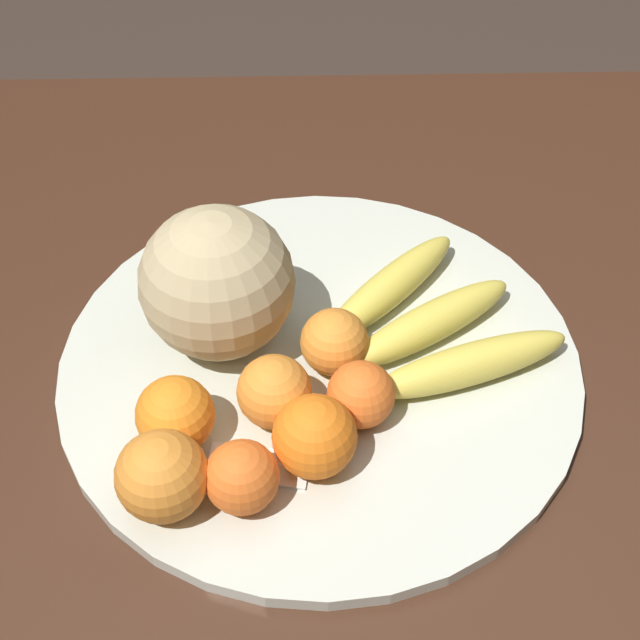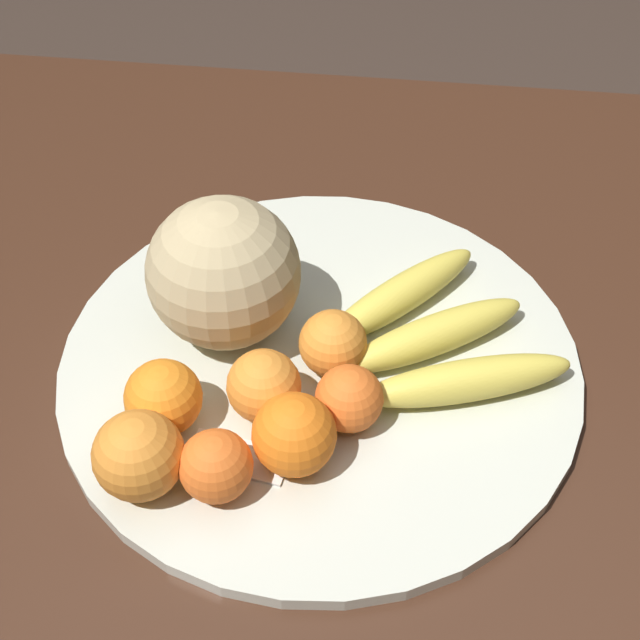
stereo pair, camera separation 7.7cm
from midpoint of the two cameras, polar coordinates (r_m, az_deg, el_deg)
The scene contains 12 objects.
kitchen_table at distance 0.94m, azimuth 0.47°, elevation -4.70°, with size 1.22×0.90×0.72m.
fruit_bowl at distance 0.81m, azimuth -2.71°, elevation -2.90°, with size 0.47×0.47×0.01m.
melon at distance 0.79m, azimuth -9.42°, elevation 2.23°, with size 0.14×0.14×0.14m.
banana_bunch at distance 0.81m, azimuth 4.29°, elevation -0.48°, with size 0.24×0.23×0.04m.
orange_front_left at distance 0.74m, azimuth -12.23°, elevation -6.12°, with size 0.07×0.07×0.07m.
orange_front_right at distance 0.75m, azimuth -5.92°, elevation -4.75°, with size 0.06×0.06×0.06m.
orange_mid_center at distance 0.71m, azimuth -3.48°, elevation -7.63°, with size 0.07×0.07×0.07m.
orange_back_left at distance 0.70m, azimuth -13.23°, elevation -9.88°, with size 0.07×0.07×0.07m.
orange_back_right at distance 0.78m, azimuth -1.90°, elevation -1.57°, with size 0.06×0.06×0.06m.
orange_top_small at distance 0.70m, azimuth -8.24°, elevation -10.11°, with size 0.06×0.06×0.06m.
orange_side_extra at distance 0.74m, azimuth -0.34°, elevation -4.97°, with size 0.06×0.06×0.06m.
produce_tag at distance 0.74m, azimuth -7.01°, elevation -9.40°, with size 0.09×0.05×0.00m.
Camera 1 is at (-0.06, -0.59, 1.34)m, focal length 50.00 mm.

